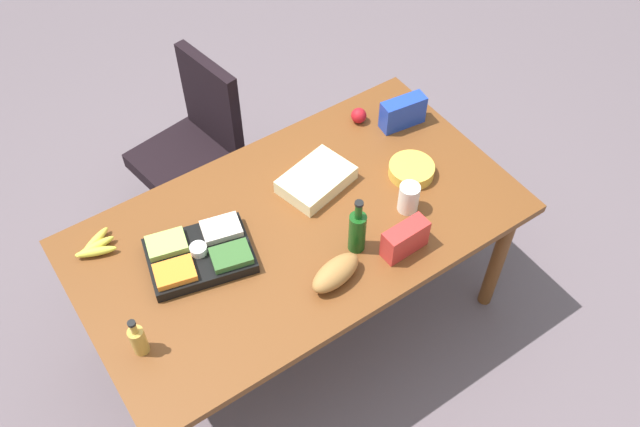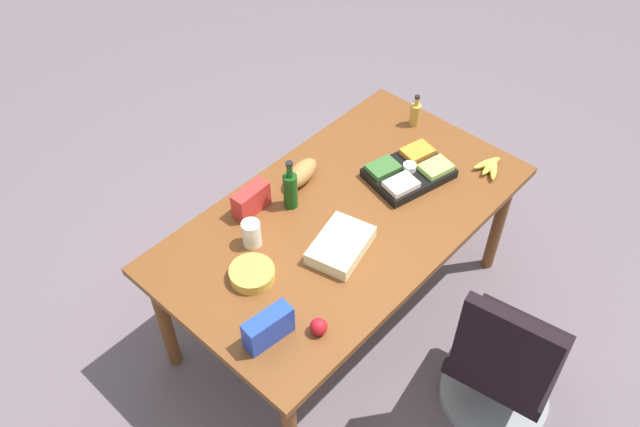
{
  "view_description": "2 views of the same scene",
  "coord_description": "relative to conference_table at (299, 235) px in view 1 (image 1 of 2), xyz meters",
  "views": [
    {
      "loc": [
        -0.96,
        -1.58,
        3.09
      ],
      "look_at": [
        0.07,
        -0.06,
        0.87
      ],
      "focal_mm": 38.33,
      "sensor_mm": 36.0,
      "label": 1
    },
    {
      "loc": [
        1.75,
        1.44,
        3.17
      ],
      "look_at": [
        0.11,
        -0.07,
        0.85
      ],
      "focal_mm": 36.92,
      "sensor_mm": 36.0,
      "label": 2
    }
  ],
  "objects": [
    {
      "name": "veggie_tray",
      "position": [
        -0.44,
        0.07,
        0.12
      ],
      "size": [
        0.48,
        0.39,
        0.09
      ],
      "color": "black",
      "rests_on": "conference_table"
    },
    {
      "name": "dressing_bottle",
      "position": [
        -0.82,
        -0.18,
        0.16
      ],
      "size": [
        0.07,
        0.07,
        0.2
      ],
      "color": "gold",
      "rests_on": "conference_table"
    },
    {
      "name": "chip_bag_red",
      "position": [
        0.29,
        -0.37,
        0.15
      ],
      "size": [
        0.2,
        0.09,
        0.14
      ],
      "primitive_type": "cube",
      "rotation": [
        0.0,
        0.0,
        0.03
      ],
      "color": "red",
      "rests_on": "conference_table"
    },
    {
      "name": "office_chair",
      "position": [
        -0.06,
        0.97,
        -0.34
      ],
      "size": [
        0.56,
        0.56,
        0.98
      ],
      "color": "gray",
      "rests_on": "ground"
    },
    {
      "name": "mayo_jar",
      "position": [
        0.44,
        -0.2,
        0.15
      ],
      "size": [
        0.1,
        0.1,
        0.14
      ],
      "primitive_type": "cylinder",
      "rotation": [
        0.0,
        0.0,
        0.14
      ],
      "color": "white",
      "rests_on": "conference_table"
    },
    {
      "name": "bread_loaf",
      "position": [
        -0.04,
        -0.33,
        0.13
      ],
      "size": [
        0.26,
        0.15,
        0.1
      ],
      "primitive_type": "ellipsoid",
      "rotation": [
        0.0,
        0.0,
        0.18
      ],
      "color": "#A8713A",
      "rests_on": "conference_table"
    },
    {
      "name": "ground_plane",
      "position": [
        0.0,
        0.0,
        -0.72
      ],
      "size": [
        10.0,
        10.0,
        0.0
      ],
      "primitive_type": "plane",
      "color": "#67585F"
    },
    {
      "name": "wine_bottle",
      "position": [
        0.13,
        -0.24,
        0.19
      ],
      "size": [
        0.09,
        0.09,
        0.29
      ],
      "color": "#134714",
      "rests_on": "conference_table"
    },
    {
      "name": "apple_red",
      "position": [
        0.6,
        0.37,
        0.12
      ],
      "size": [
        0.09,
        0.09,
        0.08
      ],
      "primitive_type": "sphere",
      "rotation": [
        0.0,
        0.0,
        -0.19
      ],
      "color": "#B4151E",
      "rests_on": "conference_table"
    },
    {
      "name": "chip_bowl",
      "position": [
        0.58,
        -0.05,
        0.11
      ],
      "size": [
        0.26,
        0.26,
        0.06
      ],
      "primitive_type": "cylinder",
      "rotation": [
        0.0,
        0.0,
        -0.31
      ],
      "color": "gold",
      "rests_on": "conference_table"
    },
    {
      "name": "chip_bag_blue",
      "position": [
        0.76,
        0.24,
        0.16
      ],
      "size": [
        0.23,
        0.11,
        0.15
      ],
      "primitive_type": "cube",
      "rotation": [
        0.0,
        0.0,
        -0.13
      ],
      "color": "#1F3EB0",
      "rests_on": "conference_table"
    },
    {
      "name": "banana_bunch",
      "position": [
        -0.78,
        0.35,
        0.11
      ],
      "size": [
        0.19,
        0.16,
        0.04
      ],
      "color": "#DCD742",
      "rests_on": "conference_table"
    },
    {
      "name": "conference_table",
      "position": [
        0.0,
        0.0,
        0.0
      ],
      "size": [
        1.92,
        1.07,
        0.8
      ],
      "color": "brown",
      "rests_on": "ground"
    },
    {
      "name": "sheet_cake",
      "position": [
        0.19,
        0.14,
        0.12
      ],
      "size": [
        0.36,
        0.29,
        0.07
      ],
      "primitive_type": "cube",
      "rotation": [
        0.0,
        0.0,
        0.23
      ],
      "color": "beige",
      "rests_on": "conference_table"
    }
  ]
}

